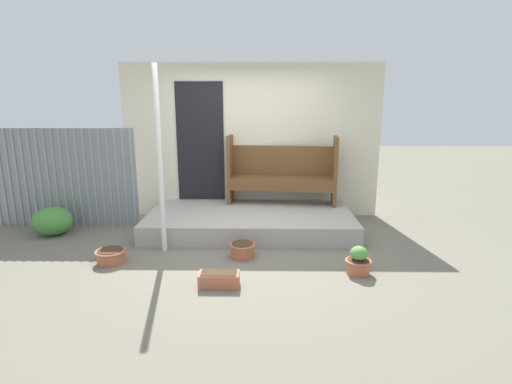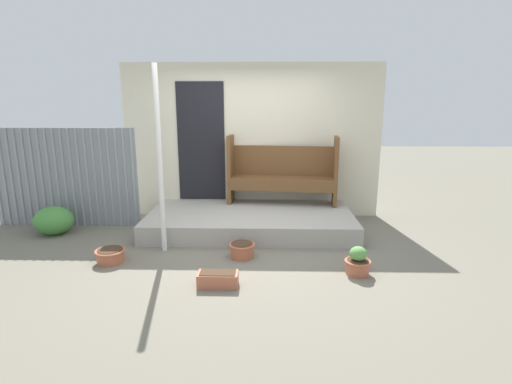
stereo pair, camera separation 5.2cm
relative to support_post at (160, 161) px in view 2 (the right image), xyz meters
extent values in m
plane|color=#706B5B|center=(1.11, 0.10, -1.23)|extent=(24.00, 24.00, 0.00)
cube|color=#A8A399|center=(1.14, 0.90, -1.08)|extent=(3.17, 1.61, 0.28)
cube|color=beige|center=(1.14, 1.74, 0.07)|extent=(4.37, 0.06, 2.60)
cube|color=black|center=(0.27, 1.70, 0.07)|extent=(0.80, 0.02, 2.00)
cube|color=gray|center=(-1.81, 1.05, -0.44)|extent=(2.32, 0.02, 1.58)
cylinder|color=gray|center=(-2.79, 1.03, -0.44)|extent=(0.04, 0.04, 1.58)
cylinder|color=gray|center=(-2.67, 1.03, -0.44)|extent=(0.04, 0.04, 1.58)
cylinder|color=gray|center=(-2.54, 1.03, -0.44)|extent=(0.04, 0.04, 1.58)
cylinder|color=gray|center=(-2.42, 1.03, -0.44)|extent=(0.04, 0.04, 1.58)
cylinder|color=gray|center=(-2.30, 1.03, -0.44)|extent=(0.04, 0.04, 1.58)
cylinder|color=gray|center=(-2.18, 1.03, -0.44)|extent=(0.04, 0.04, 1.58)
cylinder|color=gray|center=(-2.06, 1.03, -0.44)|extent=(0.04, 0.04, 1.58)
cylinder|color=gray|center=(-1.93, 1.03, -0.44)|extent=(0.04, 0.04, 1.58)
cylinder|color=gray|center=(-1.81, 1.03, -0.44)|extent=(0.04, 0.04, 1.58)
cylinder|color=gray|center=(-1.69, 1.03, -0.44)|extent=(0.04, 0.04, 1.58)
cylinder|color=gray|center=(-1.57, 1.03, -0.44)|extent=(0.04, 0.04, 1.58)
cylinder|color=gray|center=(-1.45, 1.03, -0.44)|extent=(0.04, 0.04, 1.58)
cylinder|color=gray|center=(-1.32, 1.03, -0.44)|extent=(0.04, 0.04, 1.58)
cylinder|color=gray|center=(-1.20, 1.03, -0.44)|extent=(0.04, 0.04, 1.58)
cylinder|color=gray|center=(-1.08, 1.03, -0.44)|extent=(0.04, 0.04, 1.58)
cylinder|color=gray|center=(-0.96, 1.03, -0.44)|extent=(0.04, 0.04, 1.58)
cylinder|color=gray|center=(-0.84, 1.03, -0.44)|extent=(0.04, 0.04, 1.58)
cylinder|color=gray|center=(-0.71, 1.03, -0.44)|extent=(0.04, 0.04, 1.58)
cylinder|color=white|center=(0.00, 0.00, 0.00)|extent=(0.07, 0.07, 2.45)
cube|color=brown|center=(0.79, 1.53, -0.37)|extent=(0.10, 0.40, 1.14)
cube|color=brown|center=(2.52, 1.37, -0.37)|extent=(0.10, 0.40, 1.14)
cube|color=brown|center=(1.65, 1.45, -0.51)|extent=(1.71, 0.56, 0.04)
cube|color=brown|center=(1.63, 1.27, -0.61)|extent=(1.67, 0.19, 0.17)
cube|color=brown|center=(1.67, 1.63, -0.24)|extent=(1.67, 0.20, 0.50)
cylinder|color=#B26042|center=(-0.58, -0.41, -1.14)|extent=(0.34, 0.34, 0.16)
torus|color=#B26042|center=(-0.58, -0.41, -1.08)|extent=(0.38, 0.38, 0.02)
cylinder|color=#422D1E|center=(-0.58, -0.41, -1.06)|extent=(0.31, 0.31, 0.01)
cylinder|color=#B26042|center=(1.07, -0.20, -1.13)|extent=(0.30, 0.30, 0.18)
torus|color=#B26042|center=(1.07, -0.20, -1.06)|extent=(0.35, 0.35, 0.02)
cylinder|color=#422D1E|center=(1.07, -0.20, -1.04)|extent=(0.28, 0.28, 0.01)
cylinder|color=#B26042|center=(2.47, -0.69, -1.14)|extent=(0.27, 0.27, 0.17)
torus|color=#B26042|center=(2.47, -0.69, -1.07)|extent=(0.31, 0.31, 0.02)
cylinder|color=#422D1E|center=(2.47, -0.69, -1.05)|extent=(0.25, 0.25, 0.01)
ellipsoid|color=#599347|center=(2.47, -0.69, -0.97)|extent=(0.20, 0.20, 0.17)
cube|color=#B76647|center=(0.86, -1.04, -1.15)|extent=(0.44, 0.21, 0.16)
cube|color=#422D1E|center=(0.86, -1.04, -1.07)|extent=(0.39, 0.18, 0.01)
ellipsoid|color=#478C3D|center=(-1.84, 0.62, -1.01)|extent=(0.58, 0.52, 0.43)
camera|label=1|loc=(1.33, -5.09, 0.81)|focal=28.00mm
camera|label=2|loc=(1.38, -5.09, 0.81)|focal=28.00mm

